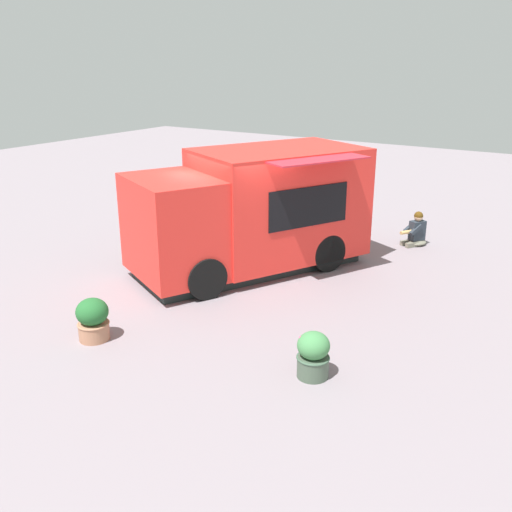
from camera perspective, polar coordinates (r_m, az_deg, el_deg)
ground_plane at (r=12.50m, az=-0.74°, el=-1.41°), size 40.00×40.00×0.00m
food_truck at (r=12.27m, az=-0.33°, el=4.30°), size 4.36×5.44×2.57m
person_customer at (r=14.61m, az=15.63°, el=2.30°), size 0.66×0.79×0.85m
planter_flowering_near at (r=9.75m, az=-15.93°, el=-6.05°), size 0.53×0.53×0.72m
planter_flowering_far at (r=8.38m, az=5.71°, el=-9.74°), size 0.49×0.49×0.70m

